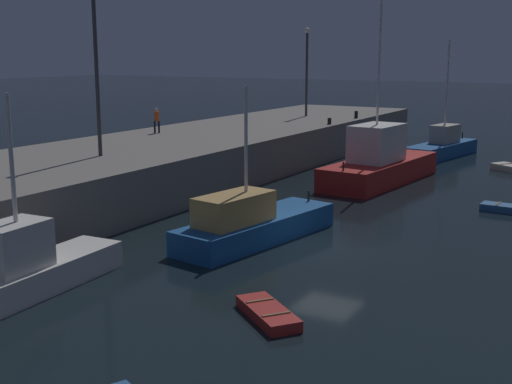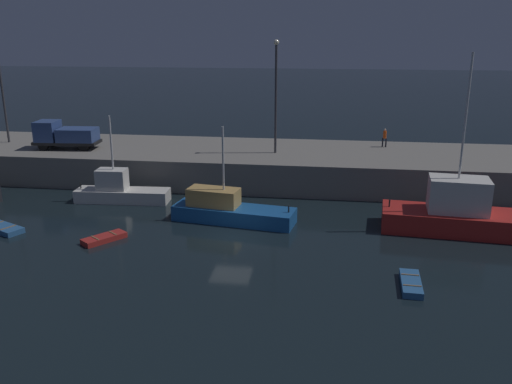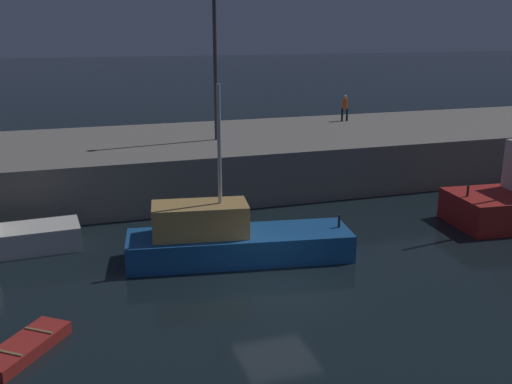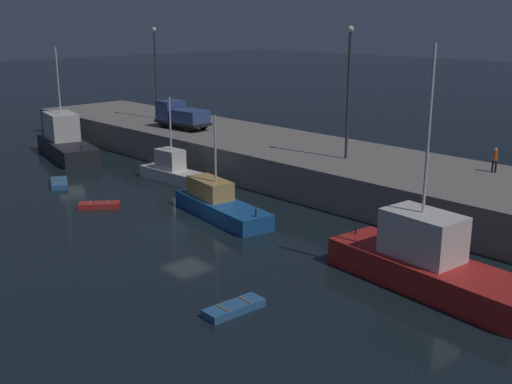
# 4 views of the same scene
# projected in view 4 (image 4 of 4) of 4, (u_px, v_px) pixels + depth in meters

# --- Properties ---
(ground_plane) EXTENTS (320.00, 320.00, 0.00)m
(ground_plane) POSITION_uv_depth(u_px,v_px,m) (187.00, 229.00, 38.19)
(ground_plane) COLOR black
(pier_quay) EXTENTS (76.40, 10.69, 2.60)m
(pier_quay) POSITION_uv_depth(u_px,v_px,m) (338.00, 171.00, 47.32)
(pier_quay) COLOR gray
(pier_quay) RESTS_ON ground
(fishing_boat_blue) EXTENTS (7.13, 2.22, 6.57)m
(fishing_boat_blue) POSITION_uv_depth(u_px,v_px,m) (175.00, 171.00, 48.98)
(fishing_boat_blue) COLOR silver
(fishing_boat_blue) RESTS_ON ground
(fishing_boat_white) EXTENTS (10.40, 5.20, 9.82)m
(fishing_boat_white) POSITION_uv_depth(u_px,v_px,m) (65.00, 141.00, 58.00)
(fishing_boat_white) COLOR #232328
(fishing_boat_white) RESTS_ON ground
(fishing_boat_orange) EXTENTS (10.67, 4.13, 11.29)m
(fishing_boat_orange) POSITION_uv_depth(u_px,v_px,m) (428.00, 263.00, 29.76)
(fishing_boat_orange) COLOR red
(fishing_boat_orange) RESTS_ON ground
(fishing_trawler_green) EXTENTS (8.56, 3.56, 6.50)m
(fishing_trawler_green) POSITION_uv_depth(u_px,v_px,m) (219.00, 204.00, 40.59)
(fishing_trawler_green) COLOR #195193
(fishing_trawler_green) RESTS_ON ground
(dinghy_orange_near) EXTENTS (2.44, 2.77, 0.38)m
(dinghy_orange_near) POSITION_uv_depth(u_px,v_px,m) (99.00, 205.00, 42.55)
(dinghy_orange_near) COLOR #B22823
(dinghy_orange_near) RESTS_ON ground
(dinghy_red_small) EXTENTS (3.37, 2.45, 0.39)m
(dinghy_red_small) POSITION_uv_depth(u_px,v_px,m) (59.00, 183.00, 48.16)
(dinghy_red_small) COLOR #2D6099
(dinghy_red_small) RESTS_ON ground
(rowboat_blue_far) EXTENTS (1.13, 2.89, 0.40)m
(rowboat_blue_far) POSITION_uv_depth(u_px,v_px,m) (234.00, 308.00, 27.45)
(rowboat_blue_far) COLOR #2D6099
(rowboat_blue_far) RESTS_ON ground
(lamp_post_west) EXTENTS (0.44, 0.44, 8.88)m
(lamp_post_west) POSITION_uv_depth(u_px,v_px,m) (156.00, 66.00, 62.20)
(lamp_post_west) COLOR #38383D
(lamp_post_west) RESTS_ON pier_quay
(lamp_post_east) EXTENTS (0.44, 0.44, 9.24)m
(lamp_post_east) POSITION_uv_depth(u_px,v_px,m) (349.00, 84.00, 43.98)
(lamp_post_east) COLOR #38383D
(lamp_post_east) RESTS_ON pier_quay
(utility_truck) EXTENTS (5.66, 2.56, 2.42)m
(utility_truck) POSITION_uv_depth(u_px,v_px,m) (181.00, 115.00, 57.34)
(utility_truck) COLOR black
(utility_truck) RESTS_ON pier_quay
(dockworker) EXTENTS (0.41, 0.40, 1.64)m
(dockworker) POSITION_uv_depth(u_px,v_px,m) (495.00, 158.00, 41.06)
(dockworker) COLOR black
(dockworker) RESTS_ON pier_quay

